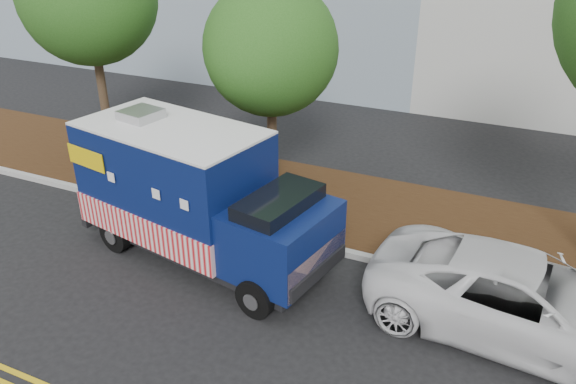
% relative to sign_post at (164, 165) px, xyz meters
% --- Properties ---
extents(ground, '(120.00, 120.00, 0.00)m').
position_rel_sign_post_xyz_m(ground, '(2.11, -1.72, -1.20)').
color(ground, black).
rests_on(ground, ground).
extents(curb, '(120.00, 0.18, 0.15)m').
position_rel_sign_post_xyz_m(curb, '(2.11, -0.32, -1.12)').
color(curb, '#9E9E99').
rests_on(curb, ground).
extents(mulch_strip, '(120.00, 4.00, 0.15)m').
position_rel_sign_post_xyz_m(mulch_strip, '(2.11, 1.78, -1.12)').
color(mulch_strip, '#311B0D').
rests_on(mulch_strip, ground).
extents(tree_b, '(3.46, 3.46, 5.73)m').
position_rel_sign_post_xyz_m(tree_b, '(2.12, 2.07, 2.79)').
color(tree_b, '#38281C').
rests_on(tree_b, ground).
extents(sign_post, '(0.06, 0.06, 2.40)m').
position_rel_sign_post_xyz_m(sign_post, '(0.00, 0.00, 0.00)').
color(sign_post, '#473828').
rests_on(sign_post, ground).
extents(food_truck, '(6.37, 3.30, 3.20)m').
position_rel_sign_post_xyz_m(food_truck, '(1.95, -1.61, 0.25)').
color(food_truck, black).
rests_on(food_truck, ground).
extents(white_car, '(5.84, 3.07, 1.57)m').
position_rel_sign_post_xyz_m(white_car, '(8.94, -1.48, -0.42)').
color(white_car, silver).
rests_on(white_car, ground).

